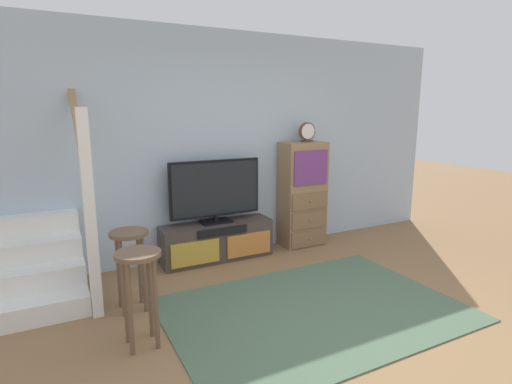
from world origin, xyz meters
TOP-DOWN VIEW (x-y plane):
  - ground_plane at (0.00, 0.00)m, footprint 20.00×20.00m
  - back_wall at (0.00, 2.46)m, footprint 6.40×0.12m
  - area_rug at (0.00, 0.60)m, footprint 2.60×1.80m
  - media_console at (-0.30, 2.19)m, footprint 1.35×0.38m
  - television at (-0.30, 2.22)m, footprint 1.11×0.22m
  - side_cabinet at (0.92, 2.20)m, footprint 0.58×0.38m
  - desk_clock at (0.96, 2.19)m, footprint 0.23×0.08m
  - staircase at (-2.24, 2.20)m, footprint 1.00×1.36m
  - bar_stool_near at (-1.50, 0.75)m, footprint 0.34×0.34m
  - bar_stool_far at (-1.45, 1.38)m, footprint 0.34×0.34m

SIDE VIEW (x-z plane):
  - ground_plane at x=0.00m, z-range 0.00..0.00m
  - area_rug at x=0.00m, z-range 0.00..0.01m
  - media_console at x=-0.30m, z-range 0.00..0.46m
  - staircase at x=-2.24m, z-range -0.73..1.47m
  - bar_stool_far at x=-1.45m, z-range 0.18..0.91m
  - bar_stool_near at x=-1.50m, z-range 0.18..0.93m
  - side_cabinet at x=0.92m, z-range 0.00..1.37m
  - television at x=-0.30m, z-range 0.48..1.23m
  - back_wall at x=0.00m, z-range 0.00..2.70m
  - desk_clock at x=0.96m, z-range 1.37..1.62m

